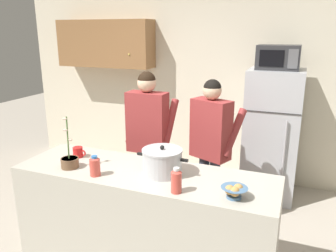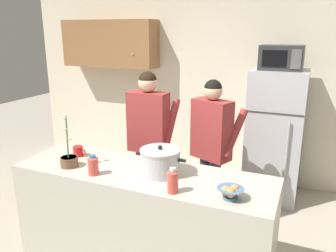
{
  "view_description": "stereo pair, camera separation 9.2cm",
  "coord_description": "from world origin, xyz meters",
  "px_view_note": "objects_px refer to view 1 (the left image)",
  "views": [
    {
      "loc": [
        1.14,
        -2.32,
        2.05
      ],
      "look_at": [
        0.0,
        0.55,
        1.17
      ],
      "focal_mm": 35.92,
      "sensor_mm": 36.0,
      "label": 1
    },
    {
      "loc": [
        1.23,
        -2.29,
        2.05
      ],
      "look_at": [
        0.0,
        0.55,
        1.17
      ],
      "focal_mm": 35.92,
      "sensor_mm": 36.0,
      "label": 2
    }
  ],
  "objects_px": {
    "bottle_near_edge": "(95,166)",
    "potted_orchid": "(70,161)",
    "refrigerator": "(272,135)",
    "bread_bowl": "(234,191)",
    "coffee_mug": "(78,152)",
    "microwave": "(278,57)",
    "cooking_pot": "(162,162)",
    "person_by_sink": "(211,138)",
    "person_near_pot": "(148,130)",
    "bottle_mid_counter": "(176,180)"
  },
  "relations": [
    {
      "from": "bottle_near_edge",
      "to": "potted_orchid",
      "type": "distance_m",
      "value": 0.3
    },
    {
      "from": "refrigerator",
      "to": "potted_orchid",
      "type": "xyz_separation_m",
      "value": [
        -1.49,
        -2.0,
        0.18
      ]
    },
    {
      "from": "bread_bowl",
      "to": "coffee_mug",
      "type": "bearing_deg",
      "value": 170.15
    },
    {
      "from": "microwave",
      "to": "cooking_pot",
      "type": "height_order",
      "value": "microwave"
    },
    {
      "from": "bread_bowl",
      "to": "bottle_near_edge",
      "type": "bearing_deg",
      "value": -178.3
    },
    {
      "from": "coffee_mug",
      "to": "potted_orchid",
      "type": "xyz_separation_m",
      "value": [
        0.08,
        -0.23,
        0.01
      ]
    },
    {
      "from": "person_by_sink",
      "to": "bottle_near_edge",
      "type": "bearing_deg",
      "value": -121.1
    },
    {
      "from": "person_near_pot",
      "to": "person_by_sink",
      "type": "bearing_deg",
      "value": 11.2
    },
    {
      "from": "person_by_sink",
      "to": "bottle_mid_counter",
      "type": "bearing_deg",
      "value": -87.91
    },
    {
      "from": "bread_bowl",
      "to": "potted_orchid",
      "type": "distance_m",
      "value": 1.41
    },
    {
      "from": "coffee_mug",
      "to": "bread_bowl",
      "type": "distance_m",
      "value": 1.52
    },
    {
      "from": "person_near_pot",
      "to": "bottle_near_edge",
      "type": "height_order",
      "value": "person_near_pot"
    },
    {
      "from": "coffee_mug",
      "to": "bread_bowl",
      "type": "bearing_deg",
      "value": -9.85
    },
    {
      "from": "bread_bowl",
      "to": "refrigerator",
      "type": "bearing_deg",
      "value": 87.68
    },
    {
      "from": "bread_bowl",
      "to": "bottle_near_edge",
      "type": "relative_size",
      "value": 1.12
    },
    {
      "from": "cooking_pot",
      "to": "refrigerator",
      "type": "bearing_deg",
      "value": 68.85
    },
    {
      "from": "person_near_pot",
      "to": "person_by_sink",
      "type": "xyz_separation_m",
      "value": [
        0.66,
        0.13,
        -0.05
      ]
    },
    {
      "from": "refrigerator",
      "to": "person_near_pot",
      "type": "distance_m",
      "value": 1.62
    },
    {
      "from": "potted_orchid",
      "to": "bread_bowl",
      "type": "bearing_deg",
      "value": -1.1
    },
    {
      "from": "cooking_pot",
      "to": "bread_bowl",
      "type": "relative_size",
      "value": 2.31
    },
    {
      "from": "refrigerator",
      "to": "person_by_sink",
      "type": "distance_m",
      "value": 1.1
    },
    {
      "from": "refrigerator",
      "to": "microwave",
      "type": "xyz_separation_m",
      "value": [
        0.0,
        -0.02,
        0.95
      ]
    },
    {
      "from": "person_near_pot",
      "to": "potted_orchid",
      "type": "distance_m",
      "value": 0.97
    },
    {
      "from": "coffee_mug",
      "to": "bottle_mid_counter",
      "type": "bearing_deg",
      "value": -16.71
    },
    {
      "from": "person_near_pot",
      "to": "cooking_pot",
      "type": "xyz_separation_m",
      "value": [
        0.48,
        -0.75,
        -0.01
      ]
    },
    {
      "from": "bread_bowl",
      "to": "bottle_mid_counter",
      "type": "relative_size",
      "value": 0.99
    },
    {
      "from": "cooking_pot",
      "to": "person_by_sink",
      "type": "bearing_deg",
      "value": 78.54
    },
    {
      "from": "person_near_pot",
      "to": "bottle_near_edge",
      "type": "xyz_separation_m",
      "value": [
        -0.01,
        -0.98,
        -0.03
      ]
    },
    {
      "from": "coffee_mug",
      "to": "bottle_near_edge",
      "type": "bearing_deg",
      "value": -37.78
    },
    {
      "from": "person_near_pot",
      "to": "bottle_mid_counter",
      "type": "bearing_deg",
      "value": -55.48
    },
    {
      "from": "person_near_pot",
      "to": "person_by_sink",
      "type": "height_order",
      "value": "person_near_pot"
    },
    {
      "from": "person_by_sink",
      "to": "person_near_pot",
      "type": "bearing_deg",
      "value": -168.8
    },
    {
      "from": "person_by_sink",
      "to": "bottle_near_edge",
      "type": "distance_m",
      "value": 1.3
    },
    {
      "from": "bottle_near_edge",
      "to": "microwave",
      "type": "bearing_deg",
      "value": 59.53
    },
    {
      "from": "person_near_pot",
      "to": "coffee_mug",
      "type": "relative_size",
      "value": 12.63
    },
    {
      "from": "bread_bowl",
      "to": "person_near_pot",
      "type": "bearing_deg",
      "value": 139.37
    },
    {
      "from": "person_by_sink",
      "to": "bottle_near_edge",
      "type": "xyz_separation_m",
      "value": [
        -0.67,
        -1.11,
        0.02
      ]
    },
    {
      "from": "cooking_pot",
      "to": "bottle_mid_counter",
      "type": "distance_m",
      "value": 0.34
    },
    {
      "from": "microwave",
      "to": "coffee_mug",
      "type": "distance_m",
      "value": 2.48
    },
    {
      "from": "cooking_pot",
      "to": "microwave",
      "type": "bearing_deg",
      "value": 68.62
    },
    {
      "from": "cooking_pot",
      "to": "bread_bowl",
      "type": "height_order",
      "value": "cooking_pot"
    },
    {
      "from": "refrigerator",
      "to": "bottle_near_edge",
      "type": "distance_m",
      "value": 2.39
    },
    {
      "from": "person_by_sink",
      "to": "bread_bowl",
      "type": "distance_m",
      "value": 1.17
    },
    {
      "from": "cooking_pot",
      "to": "potted_orchid",
      "type": "height_order",
      "value": "potted_orchid"
    },
    {
      "from": "potted_orchid",
      "to": "person_by_sink",
      "type": "bearing_deg",
      "value": 47.46
    },
    {
      "from": "cooking_pot",
      "to": "bottle_near_edge",
      "type": "xyz_separation_m",
      "value": [
        -0.49,
        -0.23,
        -0.02
      ]
    },
    {
      "from": "person_near_pot",
      "to": "cooking_pot",
      "type": "distance_m",
      "value": 0.89
    },
    {
      "from": "refrigerator",
      "to": "coffee_mug",
      "type": "bearing_deg",
      "value": -131.74
    },
    {
      "from": "person_near_pot",
      "to": "bread_bowl",
      "type": "relative_size",
      "value": 8.71
    },
    {
      "from": "person_by_sink",
      "to": "potted_orchid",
      "type": "xyz_separation_m",
      "value": [
        -0.96,
        -1.05,
        -0.01
      ]
    }
  ]
}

